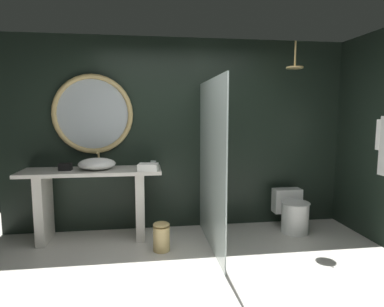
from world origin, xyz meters
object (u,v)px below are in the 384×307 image
at_px(tumbler_cup, 153,165).
at_px(round_wall_mirror, 93,114).
at_px(rain_shower_head, 295,65).
at_px(waste_bin, 161,236).
at_px(vessel_sink, 97,164).
at_px(folded_hand_towel, 148,167).
at_px(toilet, 292,212).
at_px(tissue_box, 65,167).

relative_size(tumbler_cup, round_wall_mirror, 0.10).
height_order(rain_shower_head, waste_bin, rain_shower_head).
distance_m(vessel_sink, folded_hand_towel, 0.65).
bearing_deg(rain_shower_head, round_wall_mirror, 170.92).
bearing_deg(vessel_sink, round_wall_mirror, 104.16).
distance_m(tumbler_cup, round_wall_mirror, 1.04).
distance_m(round_wall_mirror, toilet, 2.97).
bearing_deg(toilet, waste_bin, -167.23).
relative_size(round_wall_mirror, folded_hand_towel, 4.37).
bearing_deg(folded_hand_towel, tissue_box, 170.72).
xyz_separation_m(rain_shower_head, waste_bin, (-1.73, -0.35, -2.03)).
bearing_deg(tissue_box, vessel_sink, -1.91).
height_order(waste_bin, folded_hand_towel, folded_hand_towel).
relative_size(rain_shower_head, toilet, 0.60).
bearing_deg(toilet, round_wall_mirror, 172.50).
bearing_deg(vessel_sink, tissue_box, 178.09).
height_order(tissue_box, round_wall_mirror, round_wall_mirror).
bearing_deg(vessel_sink, tumbler_cup, -0.21).
relative_size(vessel_sink, waste_bin, 1.32).
relative_size(tumbler_cup, rain_shower_head, 0.30).
bearing_deg(tumbler_cup, waste_bin, -81.35).
bearing_deg(folded_hand_towel, waste_bin, -66.75).
relative_size(tumbler_cup, toilet, 0.18).
height_order(vessel_sink, waste_bin, vessel_sink).
distance_m(tissue_box, folded_hand_towel, 1.03).
height_order(toilet, folded_hand_towel, folded_hand_towel).
bearing_deg(round_wall_mirror, tissue_box, -139.25).
xyz_separation_m(rain_shower_head, folded_hand_towel, (-1.86, -0.02, -1.26)).
height_order(vessel_sink, tumbler_cup, vessel_sink).
xyz_separation_m(round_wall_mirror, folded_hand_towel, (0.70, -0.43, -0.65)).
distance_m(tumbler_cup, tissue_box, 1.08).
xyz_separation_m(tissue_box, folded_hand_towel, (1.01, -0.17, -0.00)).
height_order(round_wall_mirror, folded_hand_towel, round_wall_mirror).
bearing_deg(vessel_sink, rain_shower_head, -2.95).
relative_size(vessel_sink, round_wall_mirror, 0.44).
xyz_separation_m(vessel_sink, tissue_box, (-0.38, 0.01, -0.03)).
height_order(rain_shower_head, toilet, rain_shower_head).
distance_m(rain_shower_head, folded_hand_towel, 2.25).
distance_m(toilet, folded_hand_towel, 2.06).
height_order(vessel_sink, round_wall_mirror, round_wall_mirror).
bearing_deg(toilet, tissue_box, 178.47).
distance_m(vessel_sink, rain_shower_head, 2.78).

